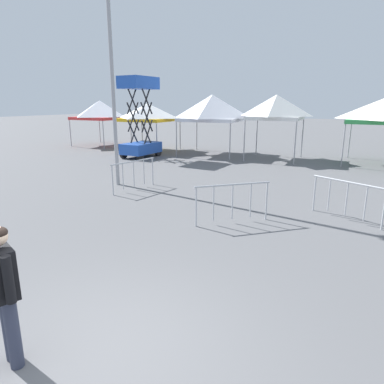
{
  "coord_description": "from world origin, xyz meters",
  "views": [
    {
      "loc": [
        2.7,
        -2.83,
        3.12
      ],
      "look_at": [
        -0.44,
        3.41,
        1.3
      ],
      "focal_mm": 32.31,
      "sensor_mm": 36.0,
      "label": 1
    }
  ],
  "objects_px": {
    "canopy_tent_behind_center": "(276,107)",
    "crowd_barrier_mid_lot": "(233,196)",
    "canopy_tent_center": "(100,110)",
    "light_pole_near_lift": "(111,49)",
    "canopy_tent_behind_right": "(148,112)",
    "person_foreground": "(4,287)",
    "crowd_barrier_by_lift": "(134,169)",
    "scissor_lift": "(141,134)",
    "crowd_barrier_near_person": "(347,193)",
    "canopy_tent_far_left": "(212,108)"
  },
  "relations": [
    {
      "from": "canopy_tent_far_left",
      "to": "crowd_barrier_mid_lot",
      "type": "relative_size",
      "value": 2.34
    },
    {
      "from": "canopy_tent_behind_right",
      "to": "scissor_lift",
      "type": "relative_size",
      "value": 0.73
    },
    {
      "from": "canopy_tent_behind_right",
      "to": "person_foreground",
      "type": "distance_m",
      "value": 19.37
    },
    {
      "from": "crowd_barrier_by_lift",
      "to": "crowd_barrier_mid_lot",
      "type": "height_order",
      "value": "same"
    },
    {
      "from": "canopy_tent_behind_right",
      "to": "canopy_tent_far_left",
      "type": "bearing_deg",
      "value": 5.23
    },
    {
      "from": "canopy_tent_behind_right",
      "to": "crowd_barrier_mid_lot",
      "type": "height_order",
      "value": "canopy_tent_behind_right"
    },
    {
      "from": "person_foreground",
      "to": "canopy_tent_behind_center",
      "type": "bearing_deg",
      "value": 93.42
    },
    {
      "from": "crowd_barrier_near_person",
      "to": "crowd_barrier_mid_lot",
      "type": "height_order",
      "value": "same"
    },
    {
      "from": "canopy_tent_far_left",
      "to": "scissor_lift",
      "type": "relative_size",
      "value": 0.82
    },
    {
      "from": "canopy_tent_behind_right",
      "to": "crowd_barrier_mid_lot",
      "type": "distance_m",
      "value": 14.84
    },
    {
      "from": "person_foreground",
      "to": "light_pole_near_lift",
      "type": "height_order",
      "value": "light_pole_near_lift"
    },
    {
      "from": "crowd_barrier_near_person",
      "to": "scissor_lift",
      "type": "bearing_deg",
      "value": 149.52
    },
    {
      "from": "crowd_barrier_by_lift",
      "to": "light_pole_near_lift",
      "type": "bearing_deg",
      "value": 159.98
    },
    {
      "from": "person_foreground",
      "to": "crowd_barrier_by_lift",
      "type": "height_order",
      "value": "person_foreground"
    },
    {
      "from": "crowd_barrier_by_lift",
      "to": "canopy_tent_far_left",
      "type": "bearing_deg",
      "value": 96.25
    },
    {
      "from": "scissor_lift",
      "to": "crowd_barrier_mid_lot",
      "type": "relative_size",
      "value": 2.86
    },
    {
      "from": "canopy_tent_center",
      "to": "crowd_barrier_mid_lot",
      "type": "height_order",
      "value": "canopy_tent_center"
    },
    {
      "from": "canopy_tent_behind_right",
      "to": "crowd_barrier_near_person",
      "type": "relative_size",
      "value": 1.74
    },
    {
      "from": "crowd_barrier_mid_lot",
      "to": "person_foreground",
      "type": "bearing_deg",
      "value": -95.83
    },
    {
      "from": "canopy_tent_behind_center",
      "to": "person_foreground",
      "type": "distance_m",
      "value": 17.3
    },
    {
      "from": "person_foreground",
      "to": "crowd_barrier_mid_lot",
      "type": "relative_size",
      "value": 1.13
    },
    {
      "from": "canopy_tent_behind_right",
      "to": "light_pole_near_lift",
      "type": "bearing_deg",
      "value": -63.62
    },
    {
      "from": "canopy_tent_behind_center",
      "to": "scissor_lift",
      "type": "distance_m",
      "value": 7.76
    },
    {
      "from": "crowd_barrier_near_person",
      "to": "light_pole_near_lift",
      "type": "bearing_deg",
      "value": 176.21
    },
    {
      "from": "canopy_tent_behind_right",
      "to": "canopy_tent_behind_center",
      "type": "bearing_deg",
      "value": 1.52
    },
    {
      "from": "canopy_tent_behind_right",
      "to": "crowd_barrier_mid_lot",
      "type": "xyz_separation_m",
      "value": [
        9.87,
        -10.94,
        -1.74
      ]
    },
    {
      "from": "canopy_tent_behind_center",
      "to": "crowd_barrier_mid_lot",
      "type": "xyz_separation_m",
      "value": [
        1.64,
        -11.16,
        -2.1
      ]
    },
    {
      "from": "canopy_tent_center",
      "to": "scissor_lift",
      "type": "height_order",
      "value": "scissor_lift"
    },
    {
      "from": "canopy_tent_behind_center",
      "to": "crowd_barrier_by_lift",
      "type": "relative_size",
      "value": 1.7
    },
    {
      "from": "crowd_barrier_near_person",
      "to": "crowd_barrier_by_lift",
      "type": "relative_size",
      "value": 0.91
    },
    {
      "from": "light_pole_near_lift",
      "to": "crowd_barrier_mid_lot",
      "type": "distance_m",
      "value": 7.3
    },
    {
      "from": "canopy_tent_behind_right",
      "to": "canopy_tent_behind_center",
      "type": "xyz_separation_m",
      "value": [
        8.23,
        0.22,
        0.36
      ]
    },
    {
      "from": "canopy_tent_behind_center",
      "to": "person_foreground",
      "type": "bearing_deg",
      "value": -86.58
    },
    {
      "from": "canopy_tent_center",
      "to": "light_pole_near_lift",
      "type": "distance_m",
      "value": 13.53
    },
    {
      "from": "crowd_barrier_by_lift",
      "to": "scissor_lift",
      "type": "bearing_deg",
      "value": 122.89
    },
    {
      "from": "person_foreground",
      "to": "light_pole_near_lift",
      "type": "xyz_separation_m",
      "value": [
        -4.93,
        8.22,
        3.93
      ]
    },
    {
      "from": "light_pole_near_lift",
      "to": "crowd_barrier_near_person",
      "type": "relative_size",
      "value": 4.65
    },
    {
      "from": "canopy_tent_center",
      "to": "crowd_barrier_by_lift",
      "type": "height_order",
      "value": "canopy_tent_center"
    },
    {
      "from": "person_foreground",
      "to": "light_pole_near_lift",
      "type": "relative_size",
      "value": 0.2
    },
    {
      "from": "person_foreground",
      "to": "canopy_tent_center",
      "type": "bearing_deg",
      "value": 128.19
    },
    {
      "from": "canopy_tent_behind_center",
      "to": "scissor_lift",
      "type": "xyz_separation_m",
      "value": [
        -7.08,
        -2.79,
        -1.52
      ]
    },
    {
      "from": "light_pole_near_lift",
      "to": "canopy_tent_center",
      "type": "bearing_deg",
      "value": 133.41
    },
    {
      "from": "canopy_tent_behind_center",
      "to": "crowd_barrier_by_lift",
      "type": "bearing_deg",
      "value": -106.95
    },
    {
      "from": "person_foreground",
      "to": "crowd_barrier_near_person",
      "type": "distance_m",
      "value": 8.35
    },
    {
      "from": "crowd_barrier_mid_lot",
      "to": "canopy_tent_far_left",
      "type": "bearing_deg",
      "value": 115.99
    },
    {
      "from": "scissor_lift",
      "to": "canopy_tent_behind_right",
      "type": "bearing_deg",
      "value": 114.16
    },
    {
      "from": "scissor_lift",
      "to": "light_pole_near_lift",
      "type": "bearing_deg",
      "value": -62.71
    },
    {
      "from": "crowd_barrier_near_person",
      "to": "crowd_barrier_mid_lot",
      "type": "relative_size",
      "value": 1.2
    },
    {
      "from": "canopy_tent_behind_center",
      "to": "person_foreground",
      "type": "xyz_separation_m",
      "value": [
        1.02,
        -17.17,
        -1.82
      ]
    },
    {
      "from": "canopy_tent_far_left",
      "to": "scissor_lift",
      "type": "xyz_separation_m",
      "value": [
        -3.19,
        -2.97,
        -1.46
      ]
    }
  ]
}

